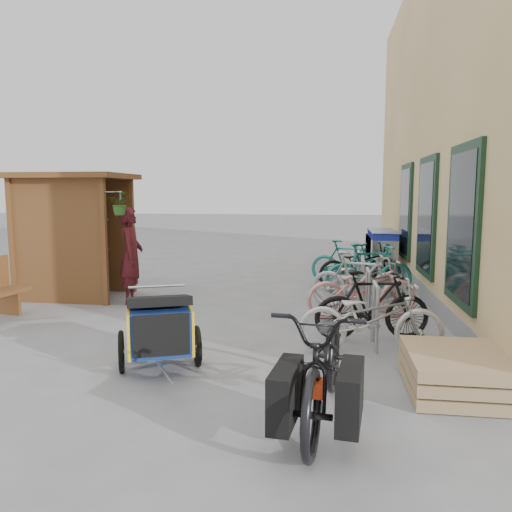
# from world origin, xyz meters

# --- Properties ---
(ground) EXTENTS (80.00, 80.00, 0.00)m
(ground) POSITION_xyz_m (0.00, 0.00, 0.00)
(ground) COLOR gray
(kiosk) EXTENTS (2.49, 1.65, 2.40)m
(kiosk) POSITION_xyz_m (-3.28, 2.47, 1.55)
(kiosk) COLOR brown
(kiosk) RESTS_ON ground
(bike_rack) EXTENTS (0.05, 5.35, 0.86)m
(bike_rack) POSITION_xyz_m (2.30, 2.40, 0.52)
(bike_rack) COLOR #A5A8AD
(bike_rack) RESTS_ON ground
(pallet_stack) EXTENTS (1.00, 1.20, 0.40)m
(pallet_stack) POSITION_xyz_m (3.00, -1.40, 0.21)
(pallet_stack) COLOR tan
(pallet_stack) RESTS_ON ground
(shopping_carts) EXTENTS (0.63, 2.50, 1.13)m
(shopping_carts) POSITION_xyz_m (3.00, 6.39, 0.66)
(shopping_carts) COLOR silver
(shopping_carts) RESTS_ON ground
(child_trailer) EXTENTS (1.05, 1.59, 0.93)m
(child_trailer) POSITION_xyz_m (-0.25, -1.16, 0.52)
(child_trailer) COLOR navy
(child_trailer) RESTS_ON ground
(cargo_bike) EXTENTS (0.99, 2.18, 1.11)m
(cargo_bike) POSITION_xyz_m (1.66, -2.28, 0.55)
(cargo_bike) COLOR black
(cargo_bike) RESTS_ON ground
(person_kiosk) EXTENTS (0.54, 0.71, 1.77)m
(person_kiosk) POSITION_xyz_m (-1.91, 2.11, 0.89)
(person_kiosk) COLOR maroon
(person_kiosk) RESTS_ON ground
(bike_0) EXTENTS (1.84, 0.73, 0.95)m
(bike_0) POSITION_xyz_m (2.22, -0.32, 0.48)
(bike_0) COLOR beige
(bike_0) RESTS_ON ground
(bike_1) EXTENTS (1.68, 0.78, 0.97)m
(bike_1) POSITION_xyz_m (2.29, 0.37, 0.49)
(bike_1) COLOR black
(bike_1) RESTS_ON ground
(bike_2) EXTENTS (1.94, 1.09, 0.97)m
(bike_2) POSITION_xyz_m (2.24, 1.57, 0.48)
(bike_2) COLOR #DD938F
(bike_2) RESTS_ON ground
(bike_3) EXTENTS (1.77, 1.00, 1.02)m
(bike_3) POSITION_xyz_m (2.20, 2.12, 0.51)
(bike_3) COLOR #A8A9AD
(bike_3) RESTS_ON ground
(bike_4) EXTENTS (1.69, 0.66, 0.88)m
(bike_4) POSITION_xyz_m (2.23, 2.82, 0.44)
(bike_4) COLOR beige
(bike_4) RESTS_ON ground
(bike_5) EXTENTS (1.84, 0.95, 1.06)m
(bike_5) POSITION_xyz_m (2.48, 3.24, 0.53)
(bike_5) COLOR #1E7B71
(bike_5) RESTS_ON ground
(bike_6) EXTENTS (1.96, 1.19, 0.97)m
(bike_6) POSITION_xyz_m (2.37, 4.17, 0.49)
(bike_6) COLOR black
(bike_6) RESTS_ON ground
(bike_7) EXTENTS (1.73, 0.93, 1.00)m
(bike_7) POSITION_xyz_m (2.11, 4.52, 0.50)
(bike_7) COLOR #1E7B71
(bike_7) RESTS_ON ground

